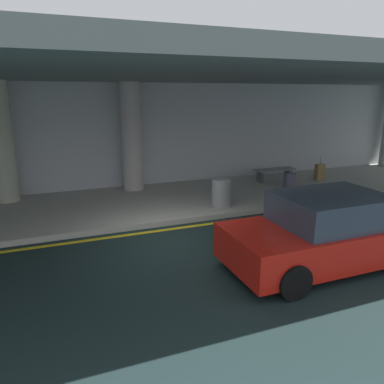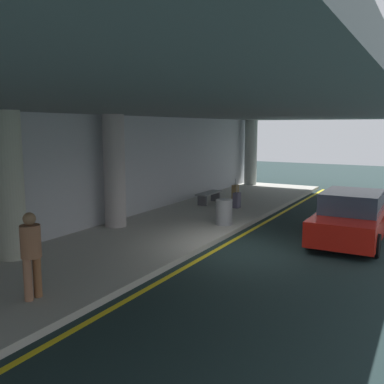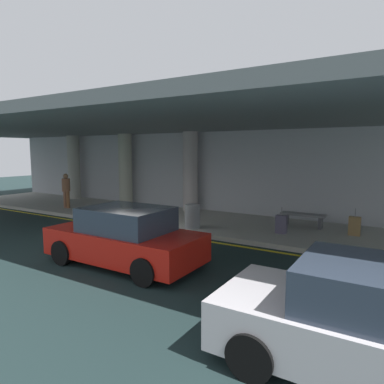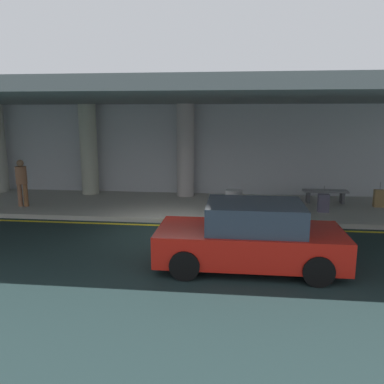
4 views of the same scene
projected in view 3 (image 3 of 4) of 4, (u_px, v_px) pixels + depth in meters
name	position (u px, v px, depth m)	size (l,w,h in m)	color
ground_plane	(121.00, 234.00, 12.03)	(60.00, 60.00, 0.00)	#1A2A2A
sidewalk	(172.00, 217.00, 14.64)	(26.00, 4.20, 0.15)	#AFADA3
lane_stripe_yellow	(135.00, 230.00, 12.65)	(26.00, 0.14, 0.01)	yellow
support_column_far_left	(74.00, 167.00, 19.88)	(0.70, 0.70, 3.65)	#B3B2A5
support_column_left_mid	(125.00, 169.00, 17.80)	(0.70, 0.70, 3.65)	#B1B39E
support_column_center	(190.00, 172.00, 15.73)	(0.70, 0.70, 3.65)	#B0A6A3
ceiling_overhang	(164.00, 125.00, 13.76)	(28.00, 13.20, 0.30)	slate
terminal_back_wall	(198.00, 172.00, 16.33)	(26.00, 0.30, 3.80)	#B5B8BD
car_red	(125.00, 238.00, 8.71)	(4.10, 1.92, 1.50)	red
car_silver	(380.00, 327.00, 4.29)	(4.10, 1.92, 1.50)	#C0BBBF
traveler_with_luggage	(66.00, 188.00, 16.57)	(0.38, 0.38, 1.68)	#905F45
suitcase_upright_primary	(355.00, 226.00, 11.20)	(0.36, 0.22, 0.90)	olive
suitcase_upright_secondary	(281.00, 224.00, 11.47)	(0.36, 0.22, 0.90)	#554F65
bench_metal	(303.00, 217.00, 12.50)	(1.60, 0.50, 0.48)	slate
trash_bin_steel	(192.00, 216.00, 12.32)	(0.56, 0.56, 0.85)	gray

